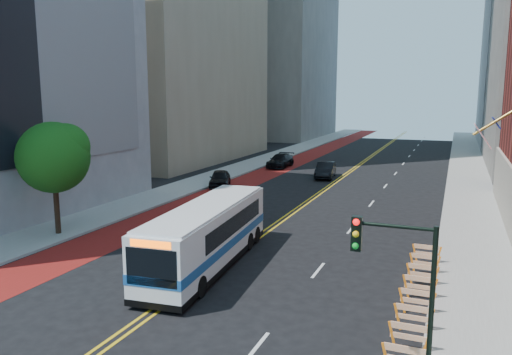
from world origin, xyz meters
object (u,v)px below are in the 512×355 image
object	(u,v)px
transit_bus	(208,234)
car_a	(220,178)
car_c	(280,161)
street_tree	(55,155)
car_b	(326,170)
traffic_signal	(398,276)

from	to	relation	value
transit_bus	car_a	world-z (taller)	transit_bus
car_a	car_c	distance (m)	13.70
street_tree	car_c	world-z (taller)	street_tree
street_tree	transit_bus	xyz separation A→B (m)	(10.82, -1.43, -3.28)
transit_bus	car_b	distance (m)	27.86
car_b	car_c	distance (m)	8.51
traffic_signal	transit_bus	world-z (taller)	traffic_signal
traffic_signal	car_a	distance (m)	33.45
street_tree	car_b	world-z (taller)	street_tree
street_tree	traffic_signal	world-z (taller)	street_tree
transit_bus	car_b	xyz separation A→B (m)	(-1.08, 27.82, -0.83)
car_a	car_c	xyz separation A→B (m)	(1.12, 13.66, 0.00)
street_tree	car_c	size ratio (longest dim) A/B	1.27
car_b	traffic_signal	bearing A→B (deg)	-80.49
car_a	car_c	world-z (taller)	car_c
street_tree	traffic_signal	distance (m)	22.79
transit_bus	street_tree	bearing A→B (deg)	167.21
street_tree	car_b	xyz separation A→B (m)	(9.74, 26.40, -4.12)
transit_bus	traffic_signal	bearing A→B (deg)	-44.83
street_tree	car_c	bearing A→B (deg)	84.48
traffic_signal	car_a	xyz separation A→B (m)	(-18.71, 27.57, -2.96)
traffic_signal	car_b	distance (m)	37.68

